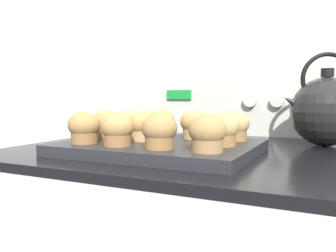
{
  "coord_description": "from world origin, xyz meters",
  "views": [
    {
      "loc": [
        0.29,
        -0.41,
        1.02
      ],
      "look_at": [
        -0.03,
        0.26,
        0.96
      ],
      "focal_mm": 38.0,
      "sensor_mm": 36.0,
      "label": 1
    }
  ],
  "objects_px": {
    "muffin_r1_c1": "(142,126)",
    "tea_kettle": "(326,110)",
    "muffin_r2_c3": "(234,126)",
    "muffin_r0_c1": "(117,130)",
    "muffin_r1_c3": "(222,130)",
    "muffin_r2_c1": "(161,123)",
    "muffin_r0_c0": "(84,128)",
    "muffin_r0_c3": "(207,134)",
    "muffin_r2_c0": "(129,122)",
    "muffin_r0_c2": "(160,132)",
    "muffin_r1_c0": "(107,125)",
    "muffin_pan": "(160,147)",
    "muffin_r2_c2": "(195,125)"
  },
  "relations": [
    {
      "from": "muffin_r1_c1",
      "to": "muffin_r2_c0",
      "type": "relative_size",
      "value": 1.0
    },
    {
      "from": "muffin_r2_c2",
      "to": "muffin_r2_c3",
      "type": "xyz_separation_m",
      "value": [
        0.09,
        0.0,
        0.0
      ]
    },
    {
      "from": "muffin_r2_c0",
      "to": "muffin_r0_c1",
      "type": "bearing_deg",
      "value": -64.57
    },
    {
      "from": "muffin_r2_c1",
      "to": "muffin_r2_c2",
      "type": "height_order",
      "value": "same"
    },
    {
      "from": "muffin_r1_c3",
      "to": "muffin_r2_c2",
      "type": "height_order",
      "value": "same"
    },
    {
      "from": "muffin_r1_c3",
      "to": "muffin_r0_c2",
      "type": "bearing_deg",
      "value": -136.57
    },
    {
      "from": "muffin_r1_c3",
      "to": "muffin_r2_c1",
      "type": "distance_m",
      "value": 0.2
    },
    {
      "from": "muffin_r1_c1",
      "to": "tea_kettle",
      "type": "bearing_deg",
      "value": 35.73
    },
    {
      "from": "muffin_r1_c0",
      "to": "tea_kettle",
      "type": "relative_size",
      "value": 0.3
    },
    {
      "from": "muffin_r2_c1",
      "to": "tea_kettle",
      "type": "relative_size",
      "value": 0.3
    },
    {
      "from": "muffin_r1_c1",
      "to": "muffin_r2_c2",
      "type": "distance_m",
      "value": 0.12
    },
    {
      "from": "muffin_r0_c3",
      "to": "muffin_r0_c2",
      "type": "bearing_deg",
      "value": -179.33
    },
    {
      "from": "muffin_pan",
      "to": "muffin_r0_c1",
      "type": "bearing_deg",
      "value": -117.31
    },
    {
      "from": "muffin_r2_c1",
      "to": "muffin_r0_c3",
      "type": "bearing_deg",
      "value": -44.49
    },
    {
      "from": "muffin_r2_c3",
      "to": "muffin_r0_c2",
      "type": "bearing_deg",
      "value": -116.88
    },
    {
      "from": "muffin_r0_c2",
      "to": "muffin_r0_c0",
      "type": "bearing_deg",
      "value": 179.74
    },
    {
      "from": "muffin_r0_c2",
      "to": "tea_kettle",
      "type": "distance_m",
      "value": 0.43
    },
    {
      "from": "muffin_r1_c1",
      "to": "muffin_r1_c3",
      "type": "distance_m",
      "value": 0.18
    },
    {
      "from": "muffin_r0_c1",
      "to": "tea_kettle",
      "type": "xyz_separation_m",
      "value": [
        0.35,
        0.34,
        0.03
      ]
    },
    {
      "from": "muffin_r0_c1",
      "to": "muffin_r1_c0",
      "type": "xyz_separation_m",
      "value": [
        -0.09,
        0.09,
        0.0
      ]
    },
    {
      "from": "muffin_r0_c2",
      "to": "muffin_r2_c2",
      "type": "height_order",
      "value": "same"
    },
    {
      "from": "muffin_r2_c3",
      "to": "muffin_r0_c3",
      "type": "bearing_deg",
      "value": -89.69
    },
    {
      "from": "muffin_r0_c0",
      "to": "tea_kettle",
      "type": "relative_size",
      "value": 0.3
    },
    {
      "from": "muffin_r1_c3",
      "to": "tea_kettle",
      "type": "relative_size",
      "value": 0.3
    },
    {
      "from": "muffin_r0_c3",
      "to": "muffin_r1_c3",
      "type": "xyz_separation_m",
      "value": [
        -0.0,
        0.08,
        0.0
      ]
    },
    {
      "from": "muffin_r1_c0",
      "to": "muffin_r2_c0",
      "type": "xyz_separation_m",
      "value": [
        0.0,
        0.09,
        0.0
      ]
    },
    {
      "from": "muffin_pan",
      "to": "muffin_r2_c1",
      "type": "bearing_deg",
      "value": 116.36
    },
    {
      "from": "muffin_r0_c0",
      "to": "muffin_r1_c0",
      "type": "bearing_deg",
      "value": 93.16
    },
    {
      "from": "muffin_r2_c1",
      "to": "muffin_r2_c3",
      "type": "height_order",
      "value": "same"
    },
    {
      "from": "muffin_r2_c1",
      "to": "muffin_r2_c3",
      "type": "relative_size",
      "value": 1.0
    },
    {
      "from": "muffin_r1_c3",
      "to": "muffin_r2_c1",
      "type": "xyz_separation_m",
      "value": [
        -0.18,
        0.09,
        0.0
      ]
    },
    {
      "from": "muffin_r0_c0",
      "to": "muffin_r0_c1",
      "type": "bearing_deg",
      "value": -2.13
    },
    {
      "from": "muffin_r2_c2",
      "to": "muffin_r0_c0",
      "type": "bearing_deg",
      "value": -134.87
    },
    {
      "from": "muffin_r0_c2",
      "to": "muffin_r1_c3",
      "type": "height_order",
      "value": "same"
    },
    {
      "from": "muffin_r2_c3",
      "to": "muffin_r2_c2",
      "type": "bearing_deg",
      "value": -178.27
    },
    {
      "from": "muffin_r0_c3",
      "to": "muffin_r1_c0",
      "type": "xyz_separation_m",
      "value": [
        -0.27,
        0.08,
        0.0
      ]
    },
    {
      "from": "muffin_r1_c1",
      "to": "muffin_r0_c0",
      "type": "bearing_deg",
      "value": -133.37
    },
    {
      "from": "muffin_r0_c0",
      "to": "muffin_r2_c0",
      "type": "relative_size",
      "value": 1.0
    },
    {
      "from": "muffin_r0_c2",
      "to": "tea_kettle",
      "type": "xyz_separation_m",
      "value": [
        0.26,
        0.34,
        0.03
      ]
    },
    {
      "from": "muffin_r1_c1",
      "to": "tea_kettle",
      "type": "xyz_separation_m",
      "value": [
        0.35,
        0.25,
        0.03
      ]
    },
    {
      "from": "muffin_r1_c1",
      "to": "muffin_r1_c3",
      "type": "xyz_separation_m",
      "value": [
        0.18,
        -0.0,
        0.0
      ]
    },
    {
      "from": "tea_kettle",
      "to": "muffin_r2_c0",
      "type": "bearing_deg",
      "value": -159.1
    },
    {
      "from": "muffin_r2_c0",
      "to": "muffin_r2_c2",
      "type": "height_order",
      "value": "same"
    },
    {
      "from": "muffin_r1_c1",
      "to": "muffin_r1_c0",
      "type": "bearing_deg",
      "value": -177.54
    },
    {
      "from": "muffin_r2_c3",
      "to": "muffin_r2_c0",
      "type": "bearing_deg",
      "value": -179.66
    },
    {
      "from": "muffin_r0_c0",
      "to": "muffin_r2_c0",
      "type": "bearing_deg",
      "value": 90.72
    },
    {
      "from": "muffin_pan",
      "to": "muffin_r2_c3",
      "type": "bearing_deg",
      "value": 33.67
    },
    {
      "from": "muffin_r1_c1",
      "to": "muffin_r2_c1",
      "type": "xyz_separation_m",
      "value": [
        0.0,
        0.09,
        0.0
      ]
    },
    {
      "from": "muffin_r1_c0",
      "to": "muffin_r2_c3",
      "type": "relative_size",
      "value": 1.0
    },
    {
      "from": "muffin_r1_c1",
      "to": "muffin_r2_c3",
      "type": "bearing_deg",
      "value": 26.1
    }
  ]
}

